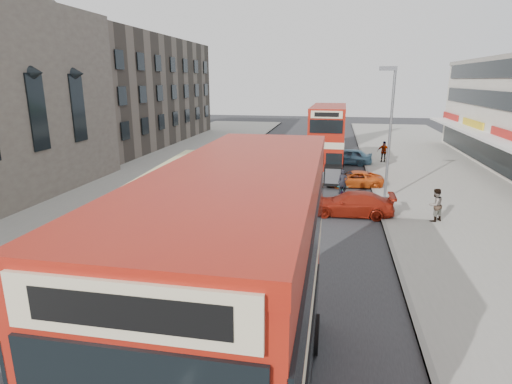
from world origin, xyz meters
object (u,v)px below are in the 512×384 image
Objects in this scene: street_lamp at (389,124)px; bus_main at (243,305)px; coach at (183,193)px; car_left_front at (43,304)px; car_right_b at (354,179)px; bus_second at (328,140)px; pedestrian_near at (435,205)px; pedestrian_far at (383,151)px; car_right_a at (351,204)px; car_right_c at (348,156)px; cyclist at (342,190)px.

street_lamp is 0.79× the size of bus_main.
coach reaches higher than car_left_front.
bus_second is at bearing -157.32° from car_right_b.
bus_second is 24.87m from car_left_front.
car_right_b is at bearing -99.94° from pedestrian_near.
bus_main is 7.78m from car_left_front.
car_left_front is at bearing -99.30° from coach.
car_right_b is at bearing -19.56° from car_left_front.
pedestrian_far is at bearing 54.28° from coach.
coach is 22.53m from pedestrian_far.
car_left_front is (-0.98, -9.65, -0.99)m from coach.
car_left_front is at bearing -21.22° from bus_main.
car_left_front reaches higher than car_right_a.
coach is at bearing -46.96° from car_right_b.
pedestrian_near is at bearing 19.98° from car_right_c.
car_right_b is at bearing 75.30° from cyclist.
pedestrian_far is (6.06, 31.38, -1.89)m from bus_main.
car_right_a is (8.69, 3.11, -1.00)m from coach.
street_lamp reaches higher than pedestrian_far.
pedestrian_far is (3.15, 1.12, 0.36)m from car_right_c.
coach is at bearing -64.27° from bus_main.
car_right_a is at bearing -83.03° from cyclist.
bus_main reaches higher than cyclist.
car_right_c is (8.86, 17.93, -0.95)m from coach.
coach is 10.34m from cyclist.
car_right_c is 2.27× the size of pedestrian_far.
car_right_b is 8.16m from car_right_c.
street_lamp is 5.64m from car_right_a.
car_right_c reaches higher than car_left_front.
coach reaches higher than car_right_c.
car_left_front is at bearing 72.00° from bus_second.
car_right_b is at bearing 176.38° from car_right_a.
car_right_c is (2.91, 30.26, -2.25)m from bus_main.
pedestrian_far is at bearing 72.19° from cyclist.
coach is at bearing -70.55° from car_right_a.
bus_main is at bearing -104.50° from street_lamp.
cyclist is (-2.54, -0.19, -4.14)m from street_lamp.
bus_second reaches higher than car_right_a.
street_lamp reaches higher than pedestrian_near.
pedestrian_far reaches higher than car_right_c.
street_lamp is 5.78m from pedestrian_near.
street_lamp reaches higher than car_left_front.
car_right_b is (3.14, 22.11, -2.42)m from bus_main.
pedestrian_near is at bearing 7.55° from coach.
pedestrian_far reaches higher than car_left_front.
car_right_b is (0.39, 6.67, -0.12)m from car_right_a.
car_right_b is 2.16× the size of pedestrian_far.
pedestrian_far is 0.95× the size of cyclist.
bus_second reaches higher than car_left_front.
coach is 20.02m from car_right_c.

